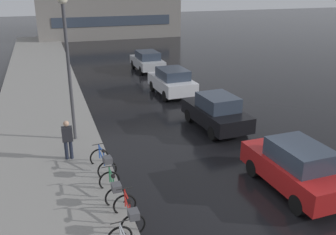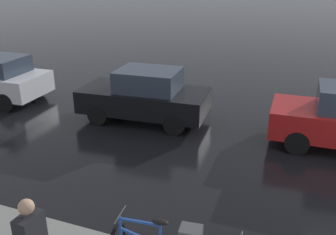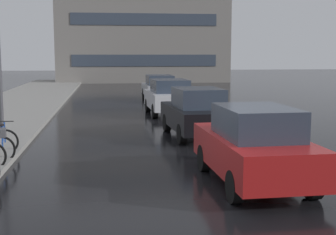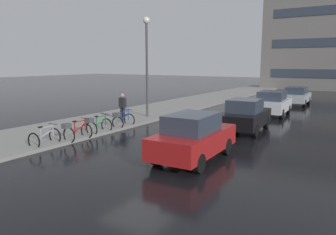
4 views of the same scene
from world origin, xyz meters
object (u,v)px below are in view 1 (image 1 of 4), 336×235
at_px(bicycle_second, 130,214).
at_px(bicycle_third, 113,188).
at_px(pedestrian, 68,139).
at_px(streetlamp, 67,47).
at_px(car_silver, 147,61).
at_px(bicycle_farthest, 104,162).
at_px(car_red, 296,167).
at_px(car_black, 216,112).
at_px(car_white, 172,81).

distance_m(bicycle_second, bicycle_third, 1.56).
relative_size(bicycle_third, pedestrian, 0.81).
bearing_deg(streetlamp, bicycle_second, -82.36).
distance_m(car_silver, streetlamp, 14.18).
relative_size(bicycle_second, streetlamp, 0.22).
distance_m(bicycle_farthest, car_red, 6.71).
height_order(car_black, car_silver, car_black).
bearing_deg(bicycle_second, pedestrian, 105.15).
bearing_deg(car_red, bicycle_second, -176.86).
relative_size(car_white, car_silver, 1.01).
bearing_deg(bicycle_second, car_black, 47.89).
distance_m(bicycle_second, bicycle_farthest, 3.42).
bearing_deg(streetlamp, car_black, -4.49).
height_order(car_white, pedestrian, pedestrian).
xyz_separation_m(bicycle_farthest, car_silver, (5.92, 15.42, 0.28)).
distance_m(bicycle_second, car_white, 13.36).
xyz_separation_m(pedestrian, streetlamp, (0.40, 1.93, 3.18)).
bearing_deg(car_white, car_black, -88.26).
relative_size(bicycle_second, bicycle_third, 0.97).
xyz_separation_m(bicycle_third, bicycle_farthest, (0.00, 1.87, 0.01)).
height_order(bicycle_third, pedestrian, pedestrian).
xyz_separation_m(bicycle_second, bicycle_third, (-0.18, 1.54, -0.00)).
bearing_deg(bicycle_third, streetlamp, 97.97).
xyz_separation_m(car_white, pedestrian, (-6.79, -7.33, 0.14)).
distance_m(pedestrian, streetlamp, 3.74).
distance_m(car_black, streetlamp, 7.38).
distance_m(car_red, car_silver, 18.52).
xyz_separation_m(bicycle_second, car_white, (5.47, 12.18, 0.34)).
bearing_deg(streetlamp, bicycle_third, -82.03).
relative_size(car_black, car_white, 1.06).
bearing_deg(car_white, car_red, -88.60).
bearing_deg(car_black, bicycle_farthest, -154.02).
bearing_deg(car_black, car_silver, 89.58).
xyz_separation_m(bicycle_farthest, pedestrian, (-1.14, 1.43, 0.47)).
distance_m(bicycle_farthest, car_black, 6.49).
height_order(car_red, car_white, car_red).
distance_m(bicycle_second, car_black, 8.44).
height_order(car_red, pedestrian, pedestrian).
relative_size(bicycle_third, streetlamp, 0.22).
xyz_separation_m(bicycle_third, car_white, (5.65, 10.63, 0.34)).
bearing_deg(car_silver, bicycle_third, -108.91).
xyz_separation_m(bicycle_third, car_red, (5.94, -1.23, 0.36)).
height_order(car_red, car_silver, car_red).
relative_size(bicycle_farthest, streetlamp, 0.24).
bearing_deg(bicycle_farthest, pedestrian, 128.57).
xyz_separation_m(car_silver, streetlamp, (-6.65, -12.06, 3.37)).
distance_m(bicycle_second, car_red, 5.78).
bearing_deg(bicycle_farthest, car_red, -27.57).
bearing_deg(streetlamp, bicycle_farthest, -77.65).
bearing_deg(car_red, bicycle_farthest, 152.43).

